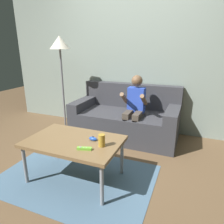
# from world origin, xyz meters

# --- Properties ---
(ground_plane) EXTENTS (9.70, 9.70, 0.00)m
(ground_plane) POSITION_xyz_m (0.00, 0.00, 0.00)
(ground_plane) COLOR brown
(wall_back) EXTENTS (4.85, 0.05, 2.50)m
(wall_back) POSITION_xyz_m (0.00, 1.49, 1.25)
(wall_back) COLOR gray
(wall_back) RESTS_ON ground
(couch) EXTENTS (1.62, 0.80, 0.81)m
(couch) POSITION_xyz_m (-0.00, 1.10, 0.28)
(couch) COLOR #38383D
(couch) RESTS_ON ground
(person_seated_on_couch) EXTENTS (0.35, 0.42, 1.00)m
(person_seated_on_couch) POSITION_xyz_m (0.18, 0.92, 0.57)
(person_seated_on_couch) COLOR #4C4238
(person_seated_on_couch) RESTS_ON ground
(coffee_table) EXTENTS (0.98, 0.64, 0.46)m
(coffee_table) POSITION_xyz_m (-0.14, -0.20, 0.42)
(coffee_table) COLOR brown
(coffee_table) RESTS_ON ground
(area_rug) EXTENTS (1.67, 1.15, 0.01)m
(area_rug) POSITION_xyz_m (-0.14, -0.20, 0.00)
(area_rug) COLOR slate
(area_rug) RESTS_ON ground
(game_remote_lime_near_edge) EXTENTS (0.14, 0.07, 0.03)m
(game_remote_lime_near_edge) POSITION_xyz_m (0.06, -0.35, 0.47)
(game_remote_lime_near_edge) COLOR #72C638
(game_remote_lime_near_edge) RESTS_ON coffee_table
(nunchuk_blue) EXTENTS (0.09, 0.05, 0.05)m
(nunchuk_blue) POSITION_xyz_m (0.05, -0.14, 0.48)
(nunchuk_blue) COLOR blue
(nunchuk_blue) RESTS_ON coffee_table
(soda_can) EXTENTS (0.07, 0.07, 0.12)m
(soda_can) POSITION_xyz_m (0.18, -0.22, 0.52)
(soda_can) COLOR #B78C2D
(soda_can) RESTS_ON coffee_table
(floor_lamp) EXTENTS (0.32, 0.32, 1.55)m
(floor_lamp) POSITION_xyz_m (-1.07, 0.96, 1.34)
(floor_lamp) COLOR black
(floor_lamp) RESTS_ON ground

